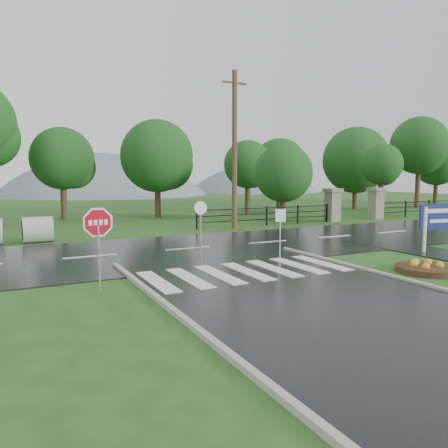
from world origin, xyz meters
TOP-DOWN VIEW (x-y plane):
  - ground at (0.00, 0.00)m, footprint 120.00×120.00m
  - main_road at (0.00, 10.00)m, footprint 90.00×8.00m
  - crosswalk at (0.00, 5.00)m, footprint 6.50×2.80m
  - pillar_west at (13.00, 16.00)m, footprint 1.00×1.00m
  - pillar_east at (17.00, 16.00)m, footprint 1.00×1.00m
  - fence_west at (7.75, 16.00)m, footprint 9.58×0.08m
  - hills at (3.49, 65.00)m, footprint 102.00×48.00m
  - treeline at (1.00, 24.00)m, footprint 83.20×5.20m
  - stop_sign at (-4.66, 4.80)m, footprint 1.08×0.06m
  - estate_billboard at (9.21, 4.91)m, footprint 2.21×0.50m
  - flower_bed at (5.26, 2.46)m, footprint 1.95×1.95m
  - reg_sign_small at (2.66, 7.03)m, footprint 0.39×0.15m
  - reg_sign_round at (-0.29, 8.00)m, footprint 0.50×0.07m
  - utility_pole_east at (5.19, 15.50)m, footprint 1.61×0.30m
  - entrance_tree_left at (10.01, 17.50)m, footprint 3.91×3.91m
  - entrance_tree_right at (19.01, 17.50)m, footprint 3.13×3.13m

SIDE VIEW (x-z plane):
  - hills at x=3.49m, z-range -39.54..8.46m
  - ground at x=0.00m, z-range 0.00..0.00m
  - main_road at x=0.00m, z-range -0.02..0.02m
  - treeline at x=1.00m, z-range -5.00..5.00m
  - crosswalk at x=0.00m, z-range 0.05..0.07m
  - flower_bed at x=5.26m, z-range -0.05..0.34m
  - fence_west at x=7.75m, z-range 0.12..1.32m
  - pillar_west at x=13.00m, z-range 0.06..2.30m
  - pillar_east at x=17.00m, z-range 0.06..2.30m
  - reg_sign_small at x=2.66m, z-range 0.41..2.23m
  - estate_billboard at x=9.21m, z-range 0.37..2.33m
  - reg_sign_round at x=-0.29m, z-range 0.29..2.45m
  - stop_sign at x=-4.66m, z-range 0.49..2.92m
  - entrance_tree_left at x=10.01m, z-range 0.64..5.86m
  - entrance_tree_right at x=19.01m, z-range 1.14..6.66m
  - utility_pole_east at x=5.19m, z-range 0.07..9.11m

